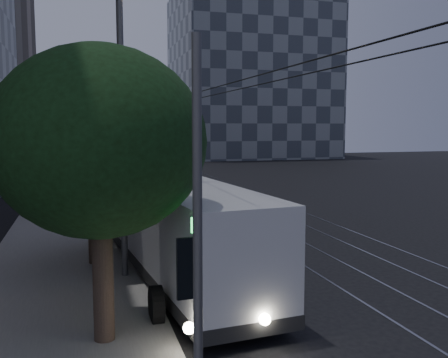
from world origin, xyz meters
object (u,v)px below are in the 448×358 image
(car_white_c, at_px, (129,175))
(car_white_d, at_px, (119,165))
(trolleybus, at_px, (175,225))
(pickup_silver, at_px, (161,201))
(car_white_a, at_px, (134,190))
(streetlamp_near, at_px, (135,76))
(streetlamp_far, at_px, (110,111))
(car_white_b, at_px, (138,180))

(car_white_c, height_order, car_white_d, car_white_d)
(trolleybus, distance_m, car_white_d, 35.27)
(pickup_silver, distance_m, car_white_c, 15.18)
(car_white_a, xyz_separation_m, streetlamp_near, (-1.46, -15.69, 5.43))
(car_white_c, distance_m, car_white_d, 9.12)
(car_white_d, height_order, streetlamp_near, streetlamp_near)
(car_white_d, bearing_deg, pickup_silver, -90.06)
(pickup_silver, relative_size, streetlamp_far, 0.54)
(streetlamp_far, bearing_deg, car_white_c, 70.27)
(trolleybus, distance_m, streetlamp_far, 21.82)
(car_white_d, xyz_separation_m, streetlamp_near, (-2.00, -35.31, 5.43))
(trolleybus, bearing_deg, streetlamp_far, 86.12)
(trolleybus, xyz_separation_m, streetlamp_near, (-1.16, -0.06, 4.57))
(trolleybus, distance_m, car_white_b, 21.80)
(car_white_a, distance_m, car_white_b, 6.19)
(car_white_b, relative_size, car_white_d, 1.13)
(car_white_b, bearing_deg, car_white_a, -87.53)
(car_white_a, relative_size, car_white_d, 1.00)
(car_white_c, bearing_deg, trolleybus, -68.84)
(streetlamp_near, bearing_deg, car_white_b, 83.76)
(streetlamp_far, bearing_deg, trolleybus, -88.15)
(pickup_silver, xyz_separation_m, streetlamp_near, (-2.40, -11.01, 5.47))
(pickup_silver, bearing_deg, car_white_c, 92.87)
(car_white_a, relative_size, car_white_c, 1.15)
(car_white_a, height_order, car_white_d, car_white_d)
(streetlamp_near, xyz_separation_m, streetlamp_far, (0.46, 21.48, -0.42))
(trolleybus, relative_size, car_white_c, 3.04)
(car_white_b, bearing_deg, pickup_silver, -78.90)
(car_white_c, xyz_separation_m, car_white_d, (-0.15, 9.12, 0.12))
(car_white_b, bearing_deg, streetlamp_near, -85.21)
(car_white_a, bearing_deg, streetlamp_far, 77.23)
(car_white_a, height_order, car_white_c, car_white_a)
(car_white_b, relative_size, streetlamp_far, 0.53)
(pickup_silver, bearing_deg, car_white_d, 92.88)
(car_white_b, xyz_separation_m, car_white_d, (-0.38, 13.50, 0.03))
(trolleybus, height_order, car_white_c, trolleybus)
(pickup_silver, relative_size, car_white_c, 1.33)
(car_white_a, bearing_deg, car_white_c, 63.65)
(trolleybus, height_order, car_white_d, trolleybus)
(car_white_a, xyz_separation_m, car_white_b, (0.92, 6.12, -0.03))
(pickup_silver, relative_size, car_white_d, 1.16)
(car_white_d, height_order, streetlamp_far, streetlamp_far)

